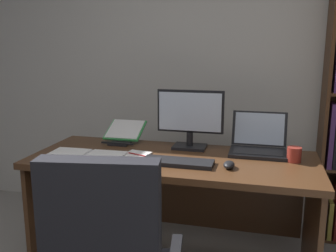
# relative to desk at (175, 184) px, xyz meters

# --- Properties ---
(wall_back) EXTENTS (5.34, 0.12, 2.79)m
(wall_back) POSITION_rel_desk_xyz_m (0.15, 0.84, 0.84)
(wall_back) COLOR beige
(wall_back) RESTS_ON ground
(desk) EXTENTS (1.78, 0.72, 0.76)m
(desk) POSITION_rel_desk_xyz_m (0.00, 0.00, 0.00)
(desk) COLOR #4C2D19
(desk) RESTS_ON ground
(monitor) EXTENTS (0.45, 0.16, 0.40)m
(monitor) POSITION_rel_desk_xyz_m (0.06, 0.15, 0.40)
(monitor) COLOR black
(monitor) RESTS_ON desk
(laptop) EXTENTS (0.36, 0.32, 0.25)m
(laptop) POSITION_rel_desk_xyz_m (0.52, 0.16, 0.26)
(laptop) COLOR black
(laptop) RESTS_ON desk
(keyboard) EXTENTS (0.42, 0.15, 0.02)m
(keyboard) POSITION_rel_desk_xyz_m (0.06, -0.21, 0.22)
(keyboard) COLOR black
(keyboard) RESTS_ON desk
(computer_mouse) EXTENTS (0.06, 0.10, 0.04)m
(computer_mouse) POSITION_rel_desk_xyz_m (0.36, -0.21, 0.23)
(computer_mouse) COLOR black
(computer_mouse) RESTS_ON desk
(reading_stand_with_book) EXTENTS (0.26, 0.29, 0.14)m
(reading_stand_with_book) POSITION_rel_desk_xyz_m (-0.44, 0.22, 0.27)
(reading_stand_with_book) COLOR black
(reading_stand_with_book) RESTS_ON desk
(open_binder) EXTENTS (0.50, 0.32, 0.02)m
(open_binder) POSITION_rel_desk_xyz_m (-0.52, -0.26, 0.22)
(open_binder) COLOR navy
(open_binder) RESTS_ON desk
(notepad) EXTENTS (0.18, 0.23, 0.01)m
(notepad) POSITION_rel_desk_xyz_m (-0.24, -0.13, 0.21)
(notepad) COLOR white
(notepad) RESTS_ON desk
(pen) EXTENTS (0.13, 0.06, 0.01)m
(pen) POSITION_rel_desk_xyz_m (-0.22, -0.13, 0.22)
(pen) COLOR maroon
(pen) RESTS_ON notepad
(coffee_mug) EXTENTS (0.09, 0.09, 0.09)m
(coffee_mug) POSITION_rel_desk_xyz_m (0.73, 0.01, 0.25)
(coffee_mug) COLOR maroon
(coffee_mug) RESTS_ON desk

